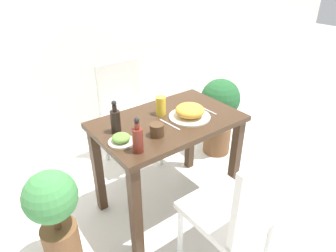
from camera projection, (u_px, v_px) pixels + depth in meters
ground_plane at (168, 201)px, 2.34m from camera, size 16.00×16.00×0.00m
wall_back at (81, 7)px, 2.58m from camera, size 8.00×0.05×2.60m
dining_table at (168, 137)px, 2.05m from camera, size 0.97×0.61×0.72m
chair_near at (240, 209)px, 1.56m from camera, size 0.42×0.42×0.91m
chair_far at (126, 109)px, 2.61m from camera, size 0.42×0.42×0.91m
food_plate at (190, 112)px, 1.99m from camera, size 0.28×0.28×0.10m
side_plate at (121, 139)px, 1.72m from camera, size 0.15×0.15×0.06m
drink_cup at (157, 130)px, 1.79m from camera, size 0.09×0.09×0.08m
juice_glass at (161, 106)px, 2.02m from camera, size 0.07×0.07×0.13m
sauce_bottle at (116, 120)px, 1.80m from camera, size 0.06×0.06×0.21m
condiment_bottle at (138, 139)px, 1.62m from camera, size 0.06×0.06×0.21m
fork_utensil at (170, 125)px, 1.92m from camera, size 0.03×0.19×0.00m
spoon_utensil at (208, 110)px, 2.10m from camera, size 0.01×0.16×0.00m
potted_plant_left at (55, 214)px, 1.69m from camera, size 0.30×0.30×0.68m
potted_plant_right at (219, 111)px, 2.75m from camera, size 0.36×0.36×0.74m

